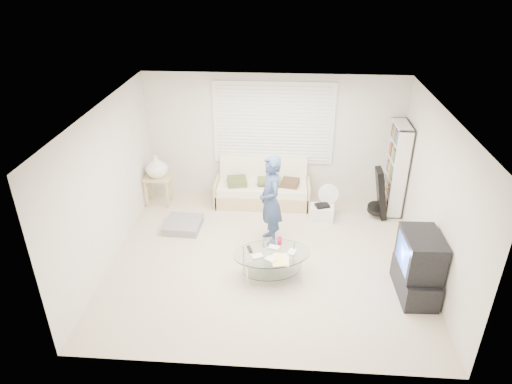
# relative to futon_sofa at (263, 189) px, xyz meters

# --- Properties ---
(ground) EXTENTS (5.00, 5.00, 0.00)m
(ground) POSITION_rel_futon_sofa_xyz_m (0.18, -1.87, -0.30)
(ground) COLOR #C3B298
(ground) RESTS_ON ground
(room_shell) EXTENTS (5.02, 4.52, 2.51)m
(room_shell) POSITION_rel_futon_sofa_xyz_m (0.18, -1.39, 1.33)
(room_shell) COLOR beige
(room_shell) RESTS_ON ground
(window_blinds) EXTENTS (2.32, 0.08, 1.62)m
(window_blinds) POSITION_rel_futon_sofa_xyz_m (0.18, 0.33, 1.25)
(window_blinds) COLOR silver
(window_blinds) RESTS_ON ground
(futon_sofa) EXTENTS (1.85, 0.75, 0.91)m
(futon_sofa) POSITION_rel_futon_sofa_xyz_m (0.00, 0.00, 0.00)
(futon_sofa) COLOR tan
(futon_sofa) RESTS_ON ground
(grey_floor_pillow) EXTENTS (0.66, 0.66, 0.14)m
(grey_floor_pillow) POSITION_rel_futon_sofa_xyz_m (-1.38, -1.07, -0.23)
(grey_floor_pillow) COLOR slate
(grey_floor_pillow) RESTS_ON ground
(side_table) EXTENTS (0.53, 0.42, 1.04)m
(side_table) POSITION_rel_futon_sofa_xyz_m (-2.04, -0.19, 0.47)
(side_table) COLOR tan
(side_table) RESTS_ON ground
(bookshelf) EXTENTS (0.28, 0.74, 1.75)m
(bookshelf) POSITION_rel_futon_sofa_xyz_m (2.50, -0.10, 0.58)
(bookshelf) COLOR white
(bookshelf) RESTS_ON ground
(guitar_case) EXTENTS (0.36, 0.36, 0.98)m
(guitar_case) POSITION_rel_futon_sofa_xyz_m (2.21, -0.42, 0.14)
(guitar_case) COLOR black
(guitar_case) RESTS_ON ground
(floor_fan) EXTENTS (0.39, 0.26, 0.64)m
(floor_fan) POSITION_rel_futon_sofa_xyz_m (1.26, -0.37, 0.08)
(floor_fan) COLOR white
(floor_fan) RESTS_ON ground
(storage_bin) EXTENTS (0.48, 0.36, 0.31)m
(storage_bin) POSITION_rel_futon_sofa_xyz_m (1.15, -0.56, -0.16)
(storage_bin) COLOR white
(storage_bin) RESTS_ON ground
(tv_unit) EXTENTS (0.53, 0.93, 1.00)m
(tv_unit) POSITION_rel_futon_sofa_xyz_m (2.38, -2.58, 0.19)
(tv_unit) COLOR black
(tv_unit) RESTS_ON ground
(coffee_table) EXTENTS (1.31, 0.98, 0.56)m
(coffee_table) POSITION_rel_futon_sofa_xyz_m (0.28, -2.35, 0.06)
(coffee_table) COLOR silver
(coffee_table) RESTS_ON ground
(standing_person) EXTENTS (0.54, 0.67, 1.60)m
(standing_person) POSITION_rel_futon_sofa_xyz_m (0.21, -1.37, 0.50)
(standing_person) COLOR navy
(standing_person) RESTS_ON ground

